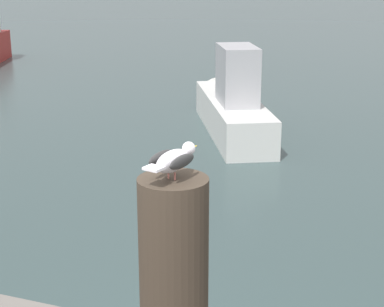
# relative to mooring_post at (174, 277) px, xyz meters

# --- Properties ---
(mooring_post) EXTENTS (0.34, 0.34, 1.00)m
(mooring_post) POSITION_rel_mooring_post_xyz_m (0.00, 0.00, 0.00)
(mooring_post) COLOR #382D23
(mooring_post) RESTS_ON harbor_quay
(seagull) EXTENTS (0.18, 0.39, 0.14)m
(seagull) POSITION_rel_mooring_post_xyz_m (0.00, 0.01, 0.59)
(seagull) COLOR #C66B60
(seagull) RESTS_ON mooring_post
(boat_white) EXTENTS (2.87, 4.44, 1.78)m
(boat_white) POSITION_rel_mooring_post_xyz_m (-2.55, 9.21, -1.22)
(boat_white) COLOR silver
(boat_white) RESTS_ON ground_plane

